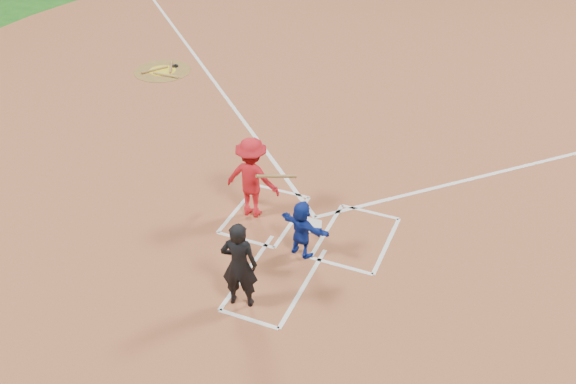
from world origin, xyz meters
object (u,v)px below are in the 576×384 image
at_px(on_deck_circle, 162,71).
at_px(catcher, 302,229).
at_px(home_plate, 310,225).
at_px(umpire, 239,265).
at_px(batter_at_plate, 252,178).

distance_m(on_deck_circle, catcher, 9.42).
relative_size(on_deck_circle, catcher, 1.46).
relative_size(home_plate, on_deck_circle, 0.35).
bearing_deg(home_plate, on_deck_circle, -38.41).
height_order(catcher, umpire, umpire).
bearing_deg(home_plate, batter_at_plate, 2.18).
xyz_separation_m(home_plate, batter_at_plate, (-1.22, -0.05, 0.86)).
distance_m(home_plate, on_deck_circle, 8.71).
xyz_separation_m(home_plate, catcher, (0.17, -0.86, 0.57)).
relative_size(on_deck_circle, umpire, 1.01).
bearing_deg(on_deck_circle, home_plate, -38.41).
distance_m(home_plate, catcher, 1.05).
relative_size(catcher, umpire, 0.69).
xyz_separation_m(on_deck_circle, batter_at_plate, (5.60, -5.46, 0.86)).
relative_size(umpire, batter_at_plate, 0.97).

